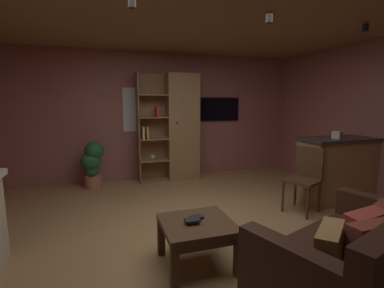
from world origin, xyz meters
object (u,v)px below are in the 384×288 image
object	(u,v)px
tissue_box	(337,135)
potted_floor_plant	(92,162)
table_book_1	(192,220)
kitchen_bar_counter	(342,169)
table_book_0	(197,217)
dining_chair	(305,175)
leather_couch	(355,266)
wall_mounted_tv	(219,109)
coffee_table	(197,230)
bookshelf_cabinet	(178,128)

from	to	relation	value
tissue_box	potted_floor_plant	world-z (taller)	tissue_box
table_book_1	kitchen_bar_counter	bearing A→B (deg)	19.95
table_book_0	dining_chair	size ratio (longest dim) A/B	0.13
tissue_box	leather_couch	world-z (taller)	tissue_box
table_book_0	wall_mounted_tv	bearing A→B (deg)	63.34
table_book_1	coffee_table	bearing A→B (deg)	18.56
table_book_0	bookshelf_cabinet	bearing A→B (deg)	78.38
kitchen_bar_counter	dining_chair	xyz separation A→B (m)	(-0.86, -0.19, 0.02)
tissue_box	table_book_0	world-z (taller)	tissue_box
table_book_1	dining_chair	distance (m)	2.13
tissue_box	table_book_1	distance (m)	2.84
leather_couch	potted_floor_plant	size ratio (longest dim) A/B	2.07
tissue_box	coffee_table	bearing A→B (deg)	-159.73
potted_floor_plant	wall_mounted_tv	bearing A→B (deg)	7.57
bookshelf_cabinet	dining_chair	size ratio (longest dim) A/B	2.28
table_book_1	table_book_0	bearing A→B (deg)	51.02
leather_couch	wall_mounted_tv	world-z (taller)	wall_mounted_tv
bookshelf_cabinet	kitchen_bar_counter	size ratio (longest dim) A/B	1.48
tissue_box	table_book_0	bearing A→B (deg)	-161.04
leather_couch	kitchen_bar_counter	bearing A→B (deg)	46.61
tissue_box	wall_mounted_tv	distance (m)	2.49
table_book_1	potted_floor_plant	world-z (taller)	potted_floor_plant
coffee_table	wall_mounted_tv	world-z (taller)	wall_mounted_tv
table_book_0	wall_mounted_tv	size ratio (longest dim) A/B	0.13
table_book_0	dining_chair	world-z (taller)	dining_chair
potted_floor_plant	table_book_1	bearing A→B (deg)	-71.43
tissue_box	potted_floor_plant	bearing A→B (deg)	151.65
coffee_table	table_book_0	bearing A→B (deg)	76.15
bookshelf_cabinet	dining_chair	world-z (taller)	bookshelf_cabinet
bookshelf_cabinet	leather_couch	size ratio (longest dim) A/B	1.18
dining_chair	coffee_table	bearing A→B (deg)	-156.81
leather_couch	dining_chair	size ratio (longest dim) A/B	1.93
leather_couch	coffee_table	xyz separation A→B (m)	(-1.00, 0.86, 0.04)
kitchen_bar_counter	leather_couch	bearing A→B (deg)	-133.39
kitchen_bar_counter	coffee_table	size ratio (longest dim) A/B	2.11
bookshelf_cabinet	table_book_1	bearing A→B (deg)	-102.61
kitchen_bar_counter	dining_chair	bearing A→B (deg)	-167.54
tissue_box	coffee_table	world-z (taller)	tissue_box
kitchen_bar_counter	potted_floor_plant	size ratio (longest dim) A/B	1.66
leather_couch	coffee_table	world-z (taller)	leather_couch
kitchen_bar_counter	table_book_1	size ratio (longest dim) A/B	10.33
bookshelf_cabinet	tissue_box	bearing A→B (deg)	-47.01
tissue_box	dining_chair	size ratio (longest dim) A/B	0.13
table_book_0	wall_mounted_tv	xyz separation A→B (m)	(1.58, 3.15, 0.95)
dining_chair	table_book_0	bearing A→B (deg)	-158.49
coffee_table	wall_mounted_tv	size ratio (longest dim) A/B	0.76
bookshelf_cabinet	kitchen_bar_counter	distance (m)	2.98
leather_couch	wall_mounted_tv	xyz separation A→B (m)	(0.60, 4.08, 1.09)
wall_mounted_tv	tissue_box	bearing A→B (deg)	-67.33
bookshelf_cabinet	coffee_table	distance (m)	3.15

